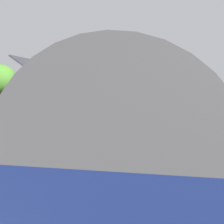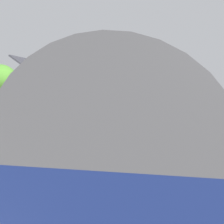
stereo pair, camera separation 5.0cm
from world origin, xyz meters
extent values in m
plane|color=#383330|center=(0.00, 0.00, 0.00)|extent=(160.00, 160.00, 0.00)
cube|color=#A39B8C|center=(0.00, 4.21, 0.42)|extent=(32.00, 6.42, 0.83)
cube|color=beige|center=(0.00, 1.18, 0.84)|extent=(32.00, 0.36, 0.02)
cube|color=gray|center=(0.00, -1.62, 0.07)|extent=(52.00, 0.08, 0.14)
cube|color=gray|center=(0.00, -0.18, 0.07)|extent=(52.00, 0.08, 0.14)
cube|color=black|center=(0.51, -0.90, 0.35)|extent=(8.59, 2.29, 0.70)
cube|color=maroon|center=(0.51, -0.90, 1.85)|extent=(9.33, 2.70, 2.30)
cylinder|color=#515154|center=(0.51, -0.90, 3.00)|extent=(9.33, 2.65, 2.65)
cube|color=black|center=(0.51, 0.47, 2.14)|extent=(7.93, 0.03, 0.80)
cylinder|color=black|center=(3.31, -0.90, 0.35)|extent=(0.70, 2.16, 0.70)
cylinder|color=black|center=(-2.29, -0.90, 0.35)|extent=(0.70, 2.16, 0.70)
cube|color=black|center=(5.20, -0.90, 2.25)|extent=(0.04, 2.16, 0.90)
cylinder|color=#F2EDCC|center=(5.22, -0.90, 1.27)|extent=(0.06, 0.24, 0.24)
cube|color=red|center=(5.26, -0.90, 0.82)|extent=(0.16, 2.56, 0.24)
cube|color=black|center=(-9.12, -0.90, 0.35)|extent=(8.22, 2.29, 0.70)
cube|color=navy|center=(-9.12, -0.90, 1.85)|extent=(8.94, 2.70, 2.30)
cylinder|color=#515154|center=(-9.12, -0.90, 3.00)|extent=(8.94, 2.65, 2.65)
cube|color=black|center=(-9.12, 0.47, 2.14)|extent=(7.60, 0.03, 0.80)
cylinder|color=black|center=(-6.44, -0.90, 0.35)|extent=(0.70, 2.16, 0.70)
cube|color=white|center=(1.40, 4.87, 2.42)|extent=(7.71, 4.27, 3.17)
cube|color=#38383F|center=(1.40, 3.81, 4.74)|extent=(8.21, 2.40, 1.70)
cube|color=#38383F|center=(1.40, 5.94, 4.74)|extent=(8.21, 2.40, 1.70)
cylinder|color=#38383F|center=(1.40, 4.87, 5.48)|extent=(8.21, 0.16, 0.16)
cube|color=brown|center=(-0.12, 4.87, 5.10)|extent=(0.56, 0.56, 2.19)
cylinder|color=brown|center=(-0.12, 4.87, 6.37)|extent=(0.24, 0.24, 0.36)
cube|color=teal|center=(1.62, 2.72, 1.88)|extent=(0.90, 0.06, 2.10)
cube|color=teal|center=(0.22, 2.72, 2.53)|extent=(0.80, 0.05, 1.10)
cube|color=teal|center=(3.02, 2.72, 2.53)|extent=(0.80, 0.05, 1.10)
cube|color=teal|center=(-7.08, 3.22, 1.28)|extent=(1.42, 0.46, 0.06)
cube|color=teal|center=(-7.09, 3.04, 1.51)|extent=(1.40, 0.17, 0.40)
cube|color=black|center=(-7.64, 3.25, 1.05)|extent=(0.08, 0.36, 0.44)
cube|color=black|center=(-6.52, 3.20, 1.05)|extent=(0.08, 0.36, 0.44)
cube|color=teal|center=(8.34, 3.38, 1.28)|extent=(1.41, 0.46, 0.06)
cube|color=teal|center=(8.33, 3.20, 1.51)|extent=(1.40, 0.16, 0.40)
cube|color=black|center=(7.78, 3.40, 1.05)|extent=(0.07, 0.36, 0.44)
cube|color=black|center=(8.90, 3.35, 1.05)|extent=(0.07, 0.36, 0.44)
cylinder|color=teal|center=(-3.43, 2.56, 1.02)|extent=(0.39, 0.39, 0.37)
ellipsoid|color=#3D8438|center=(-3.43, 2.56, 1.41)|extent=(0.57, 0.57, 0.62)
cylinder|color=gray|center=(-5.36, 5.73, 0.98)|extent=(0.35, 0.35, 0.30)
ellipsoid|color=#4C8C2D|center=(-5.36, 5.73, 1.30)|extent=(0.47, 0.47, 0.52)
cone|color=#BF6165|center=(-5.36, 5.73, 1.46)|extent=(0.09, 0.09, 0.19)
cube|color=black|center=(-4.03, 6.75, 1.03)|extent=(0.71, 0.32, 0.39)
ellipsoid|color=#2D7233|center=(-4.03, 6.75, 1.34)|extent=(0.64, 0.29, 0.29)
cube|color=#9E5138|center=(11.48, 2.74, 1.02)|extent=(1.04, 0.32, 0.37)
ellipsoid|color=olive|center=(11.48, 2.74, 1.32)|extent=(0.93, 0.29, 0.29)
cylinder|color=black|center=(-5.45, 1.62, 1.38)|extent=(0.06, 0.06, 1.10)
cylinder|color=black|center=(-4.85, 1.62, 1.38)|extent=(0.06, 0.06, 1.10)
cube|color=maroon|center=(-5.15, 1.62, 2.15)|extent=(0.90, 0.06, 0.44)
cube|color=black|center=(-5.15, 1.62, 2.15)|extent=(0.96, 0.03, 0.50)
cylinder|color=#4C3828|center=(8.49, 15.45, 1.64)|extent=(0.38, 0.38, 3.29)
ellipsoid|color=#4C8C2D|center=(8.49, 15.45, 4.42)|extent=(3.28, 3.49, 3.25)
camera|label=1|loc=(-15.74, -1.30, 3.84)|focal=37.75mm
camera|label=2|loc=(-15.73, -1.35, 3.84)|focal=37.75mm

